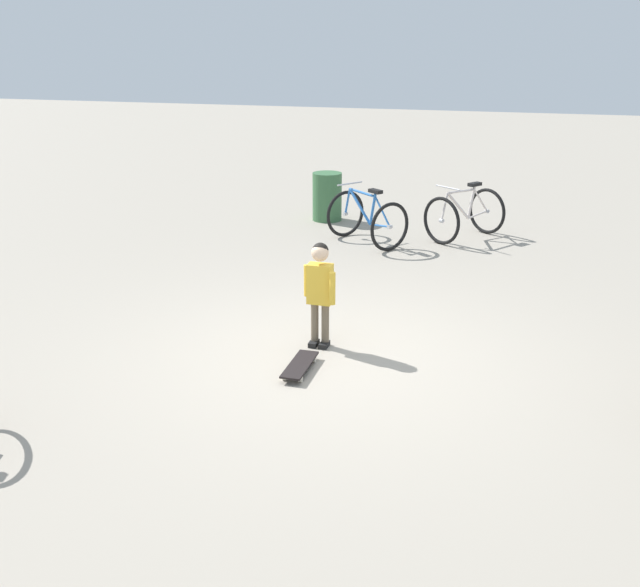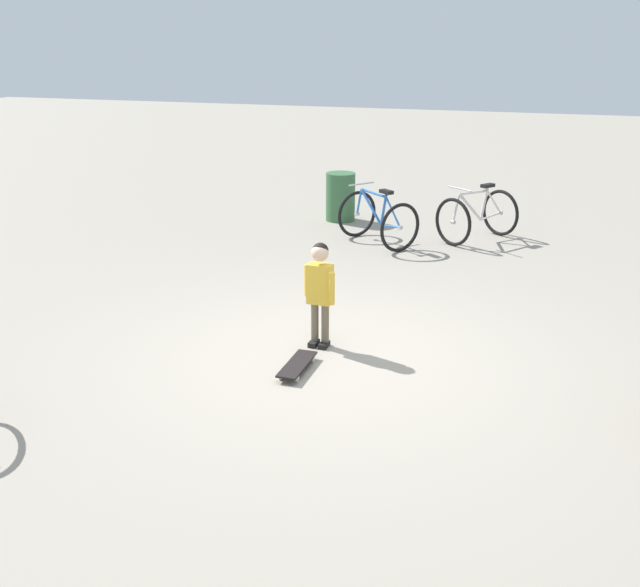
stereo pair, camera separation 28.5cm
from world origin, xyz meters
TOP-DOWN VIEW (x-y plane):
  - ground_plane at (0.00, 0.00)m, footprint 50.00×50.00m
  - child_person at (-0.21, 0.22)m, footprint 0.37×0.23m
  - skateboard at (-0.22, -0.40)m, footprint 0.19×0.63m
  - bicycle_near at (0.76, 4.78)m, footprint 1.20×1.28m
  - bicycle_far at (-0.61, 4.10)m, footprint 1.28×1.21m
  - trash_bin at (-1.57, 5.36)m, footprint 0.49×0.49m

SIDE VIEW (x-z plane):
  - ground_plane at x=0.00m, z-range 0.00..0.00m
  - skateboard at x=-0.22m, z-range 0.02..0.10m
  - bicycle_near at x=0.76m, z-range -0.04..0.80m
  - bicycle_far at x=-0.61m, z-range -0.04..0.80m
  - trash_bin at x=-1.57m, z-range 0.00..0.79m
  - child_person at x=-0.21m, z-range 0.13..1.19m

